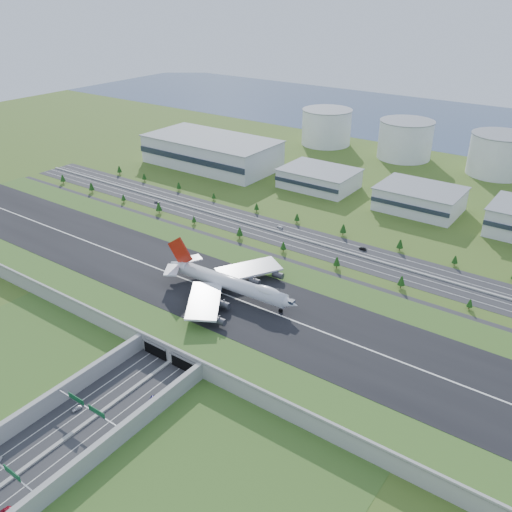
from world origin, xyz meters
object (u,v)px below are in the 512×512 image
Objects in this scene: boeing_747 at (230,283)px; car_5 at (363,249)px; fuel_tank_a at (326,127)px; car_2 at (152,399)px; car_0 at (77,408)px; car_3 at (4,512)px; car_4 at (157,202)px; car_7 at (280,227)px.

boeing_747 is 15.99× the size of car_5.
boeing_747 is at bearing -9.56° from car_5.
fuel_tank_a reaches higher than car_2.
boeing_747 reaches higher than car_5.
car_0 is 200.05m from car_5.
car_0 is 0.85× the size of car_3.
fuel_tank_a is at bearing -30.61° from car_4.
fuel_tank_a reaches higher than car_5.
car_0 is at bearing 29.91° from car_2.
car_5 is at bearing -55.61° from fuel_tank_a.
car_7 is (-61.53, -2.05, -0.04)m from car_5.
car_4 is (-153.63, 224.12, -0.02)m from car_3.
car_4 is (-23.33, -223.40, -16.65)m from fuel_tank_a.
car_0 is 0.88× the size of car_5.
car_3 is at bearing -85.78° from boeing_747.
fuel_tank_a reaches higher than boeing_747.
car_4 is at bearing -95.96° from fuel_tank_a.
car_0 is at bearing -63.72° from car_3.
car_3 is at bearing -56.72° from car_0.
boeing_747 is at bearing 41.89° from car_7.
boeing_747 is 162.41m from car_4.
car_0 reaches higher than car_4.
car_0 is at bearing -74.65° from fuel_tank_a.
car_0 is at bearing -94.45° from boeing_747.
fuel_tank_a is 11.28× the size of car_0.
car_4 is (-137.72, 84.93, -14.14)m from boeing_747.
car_5 is at bearing 90.67° from car_0.
fuel_tank_a is at bearing -86.78° from car_2.
car_7 is (-50.94, 239.61, 0.04)m from car_3.
car_2 is at bearing -88.74° from car_3.
car_4 is 103.85m from car_7.
car_3 is at bearing -170.22° from car_4.
car_7 is (-35.03, 100.42, -14.08)m from boeing_747.
boeing_747 reaches higher than car_2.
car_2 is at bearing 1.90° from car_5.
car_3 is (15.91, -139.20, -14.12)m from boeing_747.
fuel_tank_a is 328.87m from boeing_747.
car_2 is 1.04× the size of car_3.
car_2 is 65.09m from car_3.
car_0 is 29.63m from car_2.
car_0 is 1.04× the size of car_4.
boeing_747 is at bearing -92.75° from car_2.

